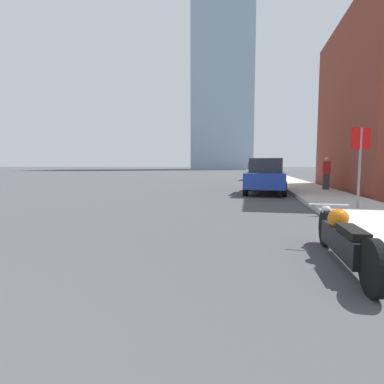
% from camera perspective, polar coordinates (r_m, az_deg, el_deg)
% --- Properties ---
extents(sidewalk, '(2.40, 240.00, 0.15)m').
position_cam_1_polar(sidewalk, '(39.58, 15.34, 3.11)').
color(sidewalk, '#B2ADA3').
rests_on(sidewalk, ground_plane).
extents(distant_tower, '(17.73, 17.73, 70.29)m').
position_cam_1_polar(distant_tower, '(99.89, 6.30, 24.91)').
color(distant_tower, '#8CA5BC').
rests_on(distant_tower, ground_plane).
extents(motorcycle, '(0.62, 2.64, 0.74)m').
position_cam_1_polar(motorcycle, '(4.69, 26.85, -7.87)').
color(motorcycle, black).
rests_on(motorcycle, ground_plane).
extents(parked_car_blue, '(2.15, 4.51, 1.69)m').
position_cam_1_polar(parked_car_blue, '(14.94, 13.91, 2.97)').
color(parked_car_blue, '#1E3899').
rests_on(parked_car_blue, ground_plane).
extents(parked_car_white, '(2.10, 4.02, 1.63)m').
position_cam_1_polar(parked_car_white, '(27.59, 12.25, 3.86)').
color(parked_car_white, silver).
rests_on(parked_car_white, ground_plane).
extents(stop_sign, '(0.57, 0.26, 2.28)m').
position_cam_1_polar(stop_sign, '(9.79, 29.38, 6.38)').
color(stop_sign, slate).
rests_on(stop_sign, sidewalk).
extents(pedestrian, '(0.36, 0.23, 1.62)m').
position_cam_1_polar(pedestrian, '(16.46, 24.21, 3.31)').
color(pedestrian, '#38383D').
rests_on(pedestrian, sidewalk).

